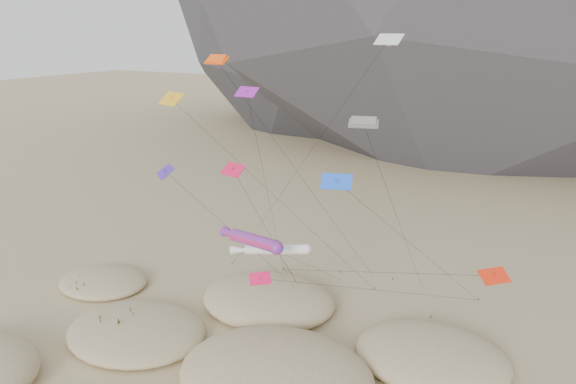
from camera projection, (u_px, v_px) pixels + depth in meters
The scene contains 8 objects.
dunes at pixel (221, 368), 43.96m from camera, with size 47.39×35.29×3.78m.
dune_grass at pixel (214, 367), 43.93m from camera, with size 40.83×29.09×1.58m.
kite_stakes at pixel (351, 284), 59.73m from camera, with size 26.98×7.72×0.30m.
rainbow_tube_kite at pixel (252, 240), 43.29m from camera, with size 7.00×19.20×11.44m.
white_tube_kite at pixel (272, 249), 43.87m from camera, with size 6.67×14.06×10.35m.
orange_parafoil at pixel (219, 64), 50.31m from camera, with size 12.42×13.25×24.09m.
multi_parafoil at pixel (364, 125), 45.22m from camera, with size 4.35×12.44×19.53m.
delta_kites at pixel (274, 156), 46.11m from camera, with size 31.93×22.16×25.88m.
Camera 1 is at (21.72, -27.87, 26.38)m, focal length 35.00 mm.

